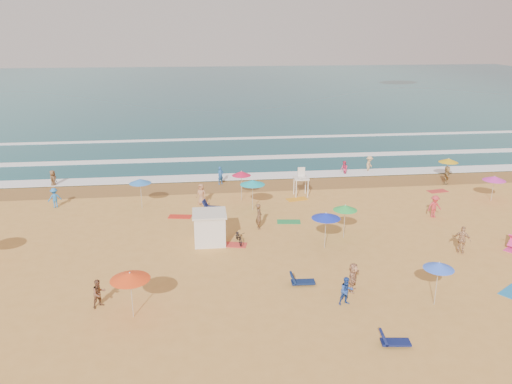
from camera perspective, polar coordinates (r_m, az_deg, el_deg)
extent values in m
plane|color=gold|center=(33.38, 0.31, -5.71)|extent=(220.00, 220.00, 0.00)
cube|color=#0C4756|center=(115.12, -4.86, 11.51)|extent=(220.00, 140.00, 0.18)
plane|color=olive|center=(45.02, -1.62, 0.76)|extent=(220.00, 220.00, 0.00)
cube|color=white|center=(47.37, -1.89, 1.78)|extent=(200.00, 2.20, 0.05)
cube|color=white|center=(54.10, -2.52, 3.88)|extent=(200.00, 1.60, 0.05)
cube|color=white|center=(63.81, -3.19, 6.11)|extent=(200.00, 1.20, 0.05)
cube|color=silver|center=(33.04, -5.31, -4.17)|extent=(2.00, 2.00, 2.00)
cube|color=silver|center=(32.65, -5.37, -2.45)|extent=(2.20, 2.20, 0.12)
imported|color=black|center=(33.07, -1.97, -5.14)|extent=(0.79, 1.72, 0.87)
cone|color=#FA4415|center=(25.02, -14.21, -9.30)|extent=(1.93, 1.93, 0.35)
cone|color=#307CDA|center=(39.75, -13.11, 1.23)|extent=(1.70, 1.70, 0.35)
cone|color=#3867FD|center=(26.92, 20.18, -7.89)|extent=(1.53, 1.53, 0.35)
cone|color=green|center=(33.75, 10.17, -1.76)|extent=(1.60, 1.60, 0.35)
cone|color=#172CC6|center=(31.92, 8.01, -2.69)|extent=(1.84, 1.84, 0.35)
cone|color=gold|center=(49.44, 21.14, 3.40)|extent=(1.75, 1.75, 0.35)
cone|color=#16ACB9|center=(38.29, -0.40, 1.12)|extent=(1.92, 1.92, 0.35)
cone|color=#DB30AE|center=(44.84, 25.59, 1.42)|extent=(1.81, 1.81, 0.35)
cone|color=#D51642|center=(40.53, -1.68, 2.15)|extent=(1.55, 1.55, 0.35)
cube|color=#0E1F4A|center=(28.21, 5.40, -10.20)|extent=(1.33, 0.63, 0.34)
cube|color=#0F184F|center=(24.18, 15.67, -16.20)|extent=(1.36, 0.72, 0.34)
cube|color=#0E1848|center=(39.24, -5.04, -1.75)|extent=(1.41, 0.92, 0.34)
cube|color=orange|center=(41.51, 4.70, -0.83)|extent=(1.85, 1.21, 0.03)
cube|color=red|center=(32.94, -2.59, -6.05)|extent=(1.86, 1.24, 0.03)
cube|color=red|center=(38.06, -8.68, -2.80)|extent=(1.82, 1.14, 0.03)
cube|color=#228844|center=(36.73, 3.77, -3.42)|extent=(1.80, 1.07, 0.03)
cube|color=red|center=(46.19, 20.04, 0.09)|extent=(1.82, 1.14, 0.03)
imported|color=tan|center=(50.32, 12.82, 3.00)|extent=(1.26, 1.37, 1.85)
imported|color=brown|center=(48.15, -22.18, 1.31)|extent=(0.70, 0.94, 1.74)
imported|color=#2347A4|center=(26.42, 10.30, -11.07)|extent=(0.83, 0.70, 1.53)
imported|color=#2257A3|center=(45.26, -4.08, 1.90)|extent=(0.71, 0.67, 1.64)
imported|color=tan|center=(34.00, 22.50, -5.08)|extent=(1.11, 0.99, 1.81)
imported|color=brown|center=(35.18, 0.34, -2.79)|extent=(0.48, 0.70, 1.84)
imported|color=#2A77C6|center=(42.42, -22.03, -0.61)|extent=(1.19, 0.98, 1.60)
imported|color=#E23868|center=(48.85, 10.03, 2.58)|extent=(0.69, 0.85, 1.62)
imported|color=brown|center=(27.03, -17.51, -10.99)|extent=(0.93, 0.91, 1.52)
imported|color=tan|center=(27.70, 11.03, -9.53)|extent=(1.09, 1.57, 1.63)
imported|color=#B37A52|center=(40.23, -6.27, -0.24)|extent=(1.00, 0.90, 1.71)
imported|color=#9F7D49|center=(48.31, 20.97, 1.80)|extent=(1.17, 1.64, 1.71)
imported|color=#D1343C|center=(39.57, 19.73, -1.57)|extent=(1.21, 0.83, 1.72)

